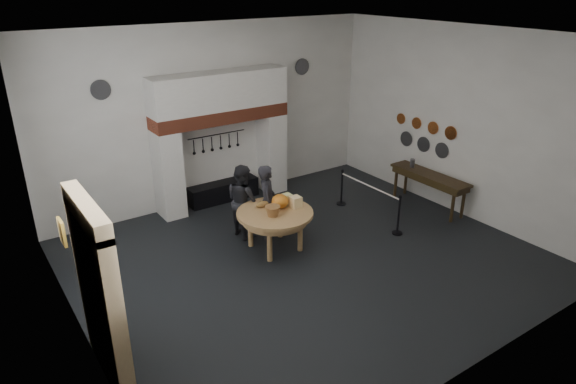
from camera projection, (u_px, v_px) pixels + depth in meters
floor at (307, 259)px, 10.76m from camera, size 9.00×8.00×0.02m
ceiling at (311, 36)px, 9.01m from camera, size 9.00×8.00×0.02m
wall_back at (214, 115)px, 12.92m from camera, size 9.00×0.02×4.50m
wall_front at (487, 238)px, 6.85m from camera, size 9.00×0.02×4.50m
wall_left at (63, 214)px, 7.54m from camera, size 0.02×8.00×4.50m
wall_right at (460, 123)px, 12.23m from camera, size 0.02×8.00×4.50m
chimney_pier_left at (169, 174)px, 12.34m from camera, size 0.55×0.70×2.15m
chimney_pier_right at (271, 152)px, 13.88m from camera, size 0.55×0.70×2.15m
hearth_brick_band at (221, 115)px, 12.63m from camera, size 3.50×0.72×0.32m
chimney_hood at (219, 91)px, 12.39m from camera, size 3.50×0.70×0.90m
iron_range at (223, 191)px, 13.49m from camera, size 1.90×0.45×0.50m
utensil_rail at (217, 135)px, 13.05m from camera, size 1.60×0.02×0.02m
door_recess at (94, 303)px, 7.18m from camera, size 0.04×1.10×2.50m
door_jamb_near at (116, 324)px, 6.68m from camera, size 0.22×0.30×2.60m
door_jamb_far at (87, 276)px, 7.74m from camera, size 0.22×0.30×2.60m
door_lintel at (86, 211)px, 6.69m from camera, size 0.22×1.70×0.30m
wall_plaque at (62, 232)px, 8.42m from camera, size 0.05×0.34×0.44m
work_table at (275, 213)px, 10.87m from camera, size 1.78×1.78×0.07m
pumpkin at (280, 201)px, 10.97m from camera, size 0.36×0.36×0.31m
cheese_block_big at (296, 202)px, 11.03m from camera, size 0.22×0.22×0.24m
cheese_block_small at (287, 198)px, 11.25m from camera, size 0.18×0.18×0.20m
wicker_basket at (273, 211)px, 10.62m from camera, size 0.35×0.35×0.22m
bread_loaf at (262, 204)px, 11.04m from camera, size 0.31×0.18×0.13m
visitor_near at (268, 202)px, 11.38m from camera, size 0.67×0.75×1.71m
visitor_far at (243, 200)px, 11.48m from camera, size 0.66×0.84×1.68m
side_table at (430, 175)px, 12.86m from camera, size 0.55×2.20×0.06m
pewter_jug at (412, 163)px, 13.26m from camera, size 0.12×0.12×0.22m
copper_pan_a at (451, 133)px, 12.48m from camera, size 0.03×0.34×0.34m
copper_pan_b at (433, 128)px, 12.90m from camera, size 0.03×0.32×0.32m
copper_pan_c at (417, 123)px, 13.31m from camera, size 0.03×0.30×0.30m
copper_pan_d at (401, 119)px, 13.73m from camera, size 0.03×0.28×0.28m
pewter_plate_left at (442, 150)px, 12.83m from camera, size 0.03×0.40×0.40m
pewter_plate_mid at (423, 144)px, 13.28m from camera, size 0.03×0.40×0.40m
pewter_plate_right at (406, 139)px, 13.74m from camera, size 0.03×0.40×0.40m
pewter_plate_back_left at (101, 90)px, 11.11m from camera, size 0.44×0.03×0.44m
pewter_plate_back_right at (302, 67)px, 13.93m from camera, size 0.44×0.03×0.44m
barrier_post_near at (399, 216)px, 11.64m from camera, size 0.05×0.05×0.90m
barrier_post_far at (342, 188)px, 13.16m from camera, size 0.05×0.05×0.90m
barrier_rope at (369, 186)px, 12.25m from camera, size 0.04×2.00×0.04m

